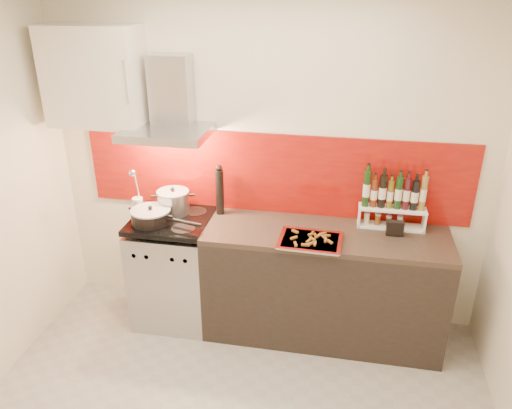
% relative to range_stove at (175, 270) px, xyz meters
% --- Properties ---
extents(back_wall, '(3.40, 0.02, 2.60)m').
position_rel_range_stove_xyz_m(back_wall, '(0.70, 0.30, 0.86)').
color(back_wall, silver).
rests_on(back_wall, ground).
extents(backsplash, '(3.00, 0.02, 0.64)m').
position_rel_range_stove_xyz_m(backsplash, '(0.75, 0.29, 0.78)').
color(backsplash, maroon).
rests_on(backsplash, back_wall).
extents(range_stove, '(0.60, 0.60, 0.91)m').
position_rel_range_stove_xyz_m(range_stove, '(0.00, 0.00, 0.00)').
color(range_stove, '#B7B7BA').
rests_on(range_stove, ground).
extents(counter, '(1.80, 0.60, 0.90)m').
position_rel_range_stove_xyz_m(counter, '(1.20, 0.00, 0.01)').
color(counter, black).
rests_on(counter, ground).
extents(range_hood, '(0.62, 0.50, 0.61)m').
position_rel_range_stove_xyz_m(range_hood, '(0.00, 0.14, 1.30)').
color(range_hood, '#B7B7BA').
rests_on(range_hood, back_wall).
extents(upper_cabinet, '(0.70, 0.35, 0.72)m').
position_rel_range_stove_xyz_m(upper_cabinet, '(-0.55, 0.13, 1.51)').
color(upper_cabinet, white).
rests_on(upper_cabinet, back_wall).
extents(stock_pot, '(0.25, 0.25, 0.22)m').
position_rel_range_stove_xyz_m(stock_pot, '(-0.01, 0.10, 0.56)').
color(stock_pot, '#B7B7BA').
rests_on(stock_pot, range_stove).
extents(saute_pan, '(0.58, 0.30, 0.14)m').
position_rel_range_stove_xyz_m(saute_pan, '(-0.11, -0.09, 0.52)').
color(saute_pan, black).
rests_on(saute_pan, range_stove).
extents(utensil_jar, '(0.08, 0.13, 0.40)m').
position_rel_range_stove_xyz_m(utensil_jar, '(-0.28, 0.03, 0.58)').
color(utensil_jar, silver).
rests_on(utensil_jar, range_stove).
extents(pepper_mill, '(0.06, 0.06, 0.41)m').
position_rel_range_stove_xyz_m(pepper_mill, '(0.35, 0.18, 0.66)').
color(pepper_mill, black).
rests_on(pepper_mill, counter).
extents(step_shelf, '(0.49, 0.13, 0.44)m').
position_rel_range_stove_xyz_m(step_shelf, '(1.66, 0.18, 0.66)').
color(step_shelf, white).
rests_on(step_shelf, counter).
extents(caddy_box, '(0.12, 0.06, 0.11)m').
position_rel_range_stove_xyz_m(caddy_box, '(1.68, 0.05, 0.52)').
color(caddy_box, black).
rests_on(caddy_box, counter).
extents(baking_tray, '(0.46, 0.36, 0.03)m').
position_rel_range_stove_xyz_m(baking_tray, '(1.10, -0.17, 0.47)').
color(baking_tray, silver).
rests_on(baking_tray, counter).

